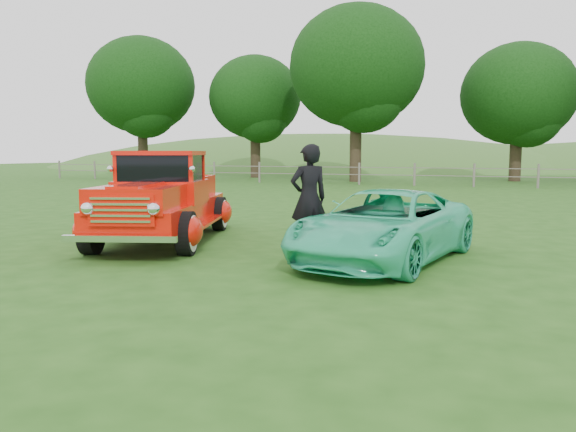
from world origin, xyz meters
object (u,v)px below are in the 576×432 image
(tree_mid_west, at_px, (255,98))
(tree_near_west, at_px, (357,67))
(red_pickup, at_px, (163,201))
(tree_far_west, at_px, (141,86))
(tree_near_east, at_px, (518,94))
(man, at_px, (309,198))
(teal_sedan, at_px, (385,226))

(tree_mid_west, height_order, tree_near_west, tree_near_west)
(red_pickup, bearing_deg, tree_far_west, 108.49)
(tree_far_west, relative_size, red_pickup, 1.88)
(tree_mid_west, relative_size, red_pickup, 1.60)
(tree_far_west, height_order, tree_mid_west, tree_far_west)
(tree_mid_west, xyz_separation_m, red_pickup, (10.27, -26.78, -4.75))
(tree_near_west, xyz_separation_m, tree_near_east, (9.00, 4.00, -1.55))
(tree_far_west, distance_m, tree_mid_west, 8.30)
(tree_far_west, distance_m, man, 33.20)
(tree_near_west, xyz_separation_m, red_pickup, (2.27, -23.78, -6.00))
(tree_far_west, relative_size, tree_mid_west, 1.17)
(tree_near_east, bearing_deg, red_pickup, -103.61)
(tree_far_west, relative_size, tree_near_east, 1.19)
(red_pickup, bearing_deg, man, -18.72)
(tree_near_west, bearing_deg, teal_sedan, -74.39)
(tree_mid_west, height_order, red_pickup, tree_mid_west)
(tree_mid_west, bearing_deg, teal_sedan, -61.53)
(tree_far_west, xyz_separation_m, tree_near_west, (16.00, -1.00, 0.31))
(tree_far_west, height_order, tree_near_east, tree_far_west)
(tree_far_west, distance_m, tree_near_east, 25.21)
(tree_mid_west, bearing_deg, man, -63.57)
(tree_mid_west, bearing_deg, tree_near_east, 3.37)
(tree_near_west, height_order, man, tree_near_west)
(tree_near_west, relative_size, red_pickup, 1.97)
(tree_far_west, xyz_separation_m, teal_sedan, (22.77, -25.25, -5.91))
(man, bearing_deg, tree_near_west, -120.88)
(red_pickup, xyz_separation_m, teal_sedan, (4.50, -0.46, -0.22))
(tree_near_east, relative_size, teal_sedan, 2.01)
(red_pickup, height_order, teal_sedan, red_pickup)
(tree_near_east, height_order, man, tree_near_east)
(teal_sedan, bearing_deg, tree_near_west, 116.72)
(tree_near_east, bearing_deg, tree_mid_west, -176.63)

